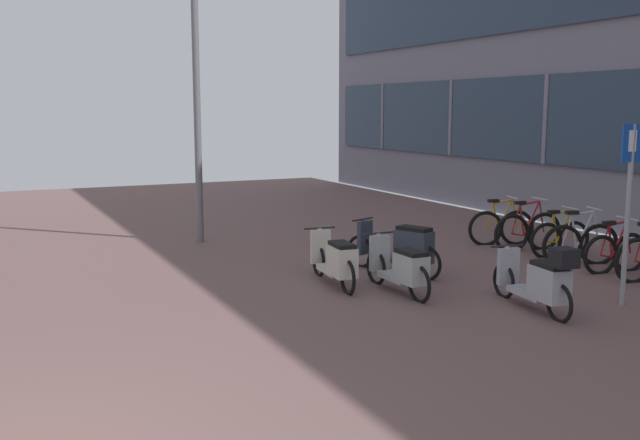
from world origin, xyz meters
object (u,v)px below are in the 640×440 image
Objects in this scene: bicycle_rack_04 at (560,239)px; scooter_extra at (336,261)px; bicycle_rack_06 at (501,227)px; bicycle_rack_03 at (580,244)px; scooter_far at (402,248)px; scooter_mid at (541,280)px; scooter_near at (402,268)px; parking_sign at (629,194)px; bicycle_rack_05 at (528,232)px; lamp_post at (196,72)px; bicycle_rack_02 at (615,253)px.

bicycle_rack_04 is 4.69m from scooter_extra.
bicycle_rack_03 is at bearing -90.39° from bicycle_rack_06.
scooter_far is at bearing 10.59° from scooter_extra.
scooter_mid is at bearing -144.32° from bicycle_rack_03.
bicycle_rack_04 is 0.70× the size of scooter_extra.
scooter_near is 3.22m from parking_sign.
bicycle_rack_05 reaches higher than scooter_extra.
lamp_post is (-0.77, 4.48, 2.96)m from scooter_extra.
bicycle_rack_06 is 4.60m from parking_sign.
lamp_post reaches higher than scooter_near.
bicycle_rack_04 is 3.95m from scooter_mid.
bicycle_rack_04 reaches higher than scooter_far.
scooter_near is 1.04m from scooter_extra.
lamp_post reaches higher than bicycle_rack_03.
scooter_extra is 4.18m from parking_sign.
scooter_mid reaches higher than scooter_far.
bicycle_rack_04 is at bearing 2.61° from scooter_extra.
lamp_post reaches higher than scooter_extra.
scooter_mid is 0.29× the size of lamp_post.
scooter_near is (-3.90, 0.35, 0.05)m from bicycle_rack_02.
bicycle_rack_06 reaches higher than scooter_far.
scooter_near is (-4.04, -1.03, 0.06)m from bicycle_rack_04.
parking_sign is at bearing -40.62° from scooter_extra.
scooter_extra is 0.30× the size of lamp_post.
bicycle_rack_03 is 0.76× the size of scooter_extra.
bicycle_rack_05 reaches higher than scooter_near.
scooter_mid reaches higher than bicycle_rack_04.
bicycle_rack_02 is at bearing 24.43° from scooter_mid.
bicycle_rack_02 is 3.52m from scooter_far.
scooter_near is 0.29× the size of lamp_post.
scooter_extra is at bearing -168.78° from bicycle_rack_05.
bicycle_rack_06 reaches higher than bicycle_rack_02.
parking_sign reaches higher than bicycle_rack_06.
bicycle_rack_05 is at bearing -85.20° from bicycle_rack_06.
bicycle_rack_03 is 7.81m from lamp_post.
scooter_mid is at bearing -80.73° from scooter_far.
parking_sign is at bearing -58.75° from scooter_far.
bicycle_rack_05 reaches higher than scooter_mid.
bicycle_rack_06 reaches higher than scooter_near.
bicycle_rack_05 is 0.80× the size of scooter_far.
scooter_mid is (-2.79, -1.27, 0.11)m from bicycle_rack_02.
bicycle_rack_04 is at bearing 42.07° from scooter_mid.
bicycle_rack_02 is 0.69m from bicycle_rack_03.
scooter_near is 0.71× the size of parking_sign.
bicycle_rack_03 is at bearing 56.54° from parking_sign.
bicycle_rack_06 is at bearing 89.61° from bicycle_rack_03.
bicycle_rack_06 is at bearing 91.06° from bicycle_rack_02.
scooter_extra is at bearing 173.95° from bicycle_rack_03.
scooter_near is (-3.84, -0.34, 0.03)m from bicycle_rack_03.
parking_sign is (1.30, -0.19, 1.08)m from scooter_mid.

